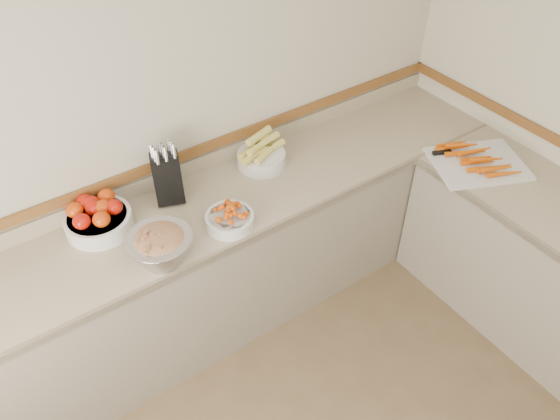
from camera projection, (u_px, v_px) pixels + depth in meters
back_wall at (154, 124)px, 2.84m from camera, size 4.00×0.00×4.00m
counter_back at (199, 271)px, 3.20m from camera, size 4.00×0.65×1.08m
knife_block at (167, 177)px, 2.91m from camera, size 0.20×0.22×0.36m
tomato_bowl at (97, 217)px, 2.78m from camera, size 0.34×0.34×0.17m
cherry_tomato_bowl at (230, 218)px, 2.82m from camera, size 0.26×0.26×0.14m
corn_bowl at (261, 155)px, 3.19m from camera, size 0.32×0.29×0.21m
rhubarb_bowl at (160, 246)px, 2.60m from camera, size 0.32×0.32×0.18m
cutting_board at (477, 161)px, 3.23m from camera, size 0.65×0.59×0.08m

